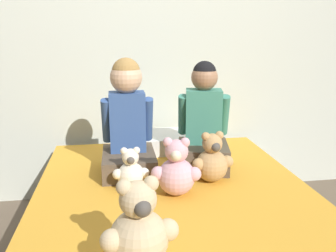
{
  "coord_description": "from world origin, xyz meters",
  "views": [
    {
      "loc": [
        -0.29,
        -1.5,
        1.23
      ],
      "look_at": [
        0.0,
        0.38,
        0.73
      ],
      "focal_mm": 38.0,
      "sensor_mm": 36.0,
      "label": 1
    }
  ],
  "objects_px": {
    "bed": "(180,246)",
    "pillow_at_headboard": "(158,142)",
    "child_on_right": "(203,126)",
    "child_on_left": "(128,124)",
    "teddy_bear_held_by_left_child": "(131,171)",
    "teddy_bear_between_children": "(176,171)",
    "teddy_bear_at_foot_of_bed": "(139,230)",
    "teddy_bear_held_by_right_child": "(212,161)"
  },
  "relations": [
    {
      "from": "teddy_bear_held_by_left_child",
      "to": "child_on_right",
      "type": "bearing_deg",
      "value": 30.95
    },
    {
      "from": "child_on_right",
      "to": "teddy_bear_between_children",
      "type": "xyz_separation_m",
      "value": [
        -0.22,
        -0.35,
        -0.13
      ]
    },
    {
      "from": "bed",
      "to": "child_on_right",
      "type": "relative_size",
      "value": 3.24
    },
    {
      "from": "bed",
      "to": "child_on_right",
      "type": "distance_m",
      "value": 0.7
    },
    {
      "from": "child_on_left",
      "to": "teddy_bear_at_foot_of_bed",
      "type": "distance_m",
      "value": 0.9
    },
    {
      "from": "teddy_bear_held_by_right_child",
      "to": "bed",
      "type": "bearing_deg",
      "value": -139.18
    },
    {
      "from": "bed",
      "to": "teddy_bear_held_by_left_child",
      "type": "relative_size",
      "value": 9.08
    },
    {
      "from": "bed",
      "to": "teddy_bear_at_foot_of_bed",
      "type": "bearing_deg",
      "value": -117.76
    },
    {
      "from": "teddy_bear_held_by_right_child",
      "to": "child_on_left",
      "type": "bearing_deg",
      "value": 145.44
    },
    {
      "from": "teddy_bear_at_foot_of_bed",
      "to": "child_on_left",
      "type": "bearing_deg",
      "value": 78.49
    },
    {
      "from": "child_on_right",
      "to": "teddy_bear_between_children",
      "type": "bearing_deg",
      "value": -111.01
    },
    {
      "from": "child_on_left",
      "to": "teddy_bear_at_foot_of_bed",
      "type": "height_order",
      "value": "child_on_left"
    },
    {
      "from": "teddy_bear_between_children",
      "to": "teddy_bear_at_foot_of_bed",
      "type": "height_order",
      "value": "teddy_bear_at_foot_of_bed"
    },
    {
      "from": "teddy_bear_held_by_right_child",
      "to": "teddy_bear_at_foot_of_bed",
      "type": "distance_m",
      "value": 0.8
    },
    {
      "from": "bed",
      "to": "child_on_left",
      "type": "height_order",
      "value": "child_on_left"
    },
    {
      "from": "bed",
      "to": "pillow_at_headboard",
      "type": "height_order",
      "value": "pillow_at_headboard"
    },
    {
      "from": "teddy_bear_held_by_left_child",
      "to": "teddy_bear_between_children",
      "type": "relative_size",
      "value": 0.76
    },
    {
      "from": "teddy_bear_held_by_left_child",
      "to": "teddy_bear_held_by_right_child",
      "type": "height_order",
      "value": "teddy_bear_held_by_right_child"
    },
    {
      "from": "bed",
      "to": "teddy_bear_held_by_left_child",
      "type": "height_order",
      "value": "teddy_bear_held_by_left_child"
    },
    {
      "from": "teddy_bear_between_children",
      "to": "pillow_at_headboard",
      "type": "xyz_separation_m",
      "value": [
        0.0,
        0.71,
        -0.07
      ]
    },
    {
      "from": "child_on_right",
      "to": "teddy_bear_at_foot_of_bed",
      "type": "height_order",
      "value": "child_on_right"
    },
    {
      "from": "teddy_bear_held_by_left_child",
      "to": "teddy_bear_between_children",
      "type": "bearing_deg",
      "value": -23.45
    },
    {
      "from": "teddy_bear_held_by_right_child",
      "to": "pillow_at_headboard",
      "type": "height_order",
      "value": "teddy_bear_held_by_right_child"
    },
    {
      "from": "child_on_right",
      "to": "teddy_bear_held_by_right_child",
      "type": "relative_size",
      "value": 2.26
    },
    {
      "from": "child_on_left",
      "to": "teddy_bear_between_children",
      "type": "bearing_deg",
      "value": -58.39
    },
    {
      "from": "bed",
      "to": "teddy_bear_held_by_right_child",
      "type": "relative_size",
      "value": 7.33
    },
    {
      "from": "child_on_left",
      "to": "teddy_bear_at_foot_of_bed",
      "type": "bearing_deg",
      "value": -89.87
    },
    {
      "from": "child_on_right",
      "to": "teddy_bear_between_children",
      "type": "distance_m",
      "value": 0.44
    },
    {
      "from": "bed",
      "to": "teddy_bear_at_foot_of_bed",
      "type": "xyz_separation_m",
      "value": [
        -0.22,
        -0.43,
        0.36
      ]
    },
    {
      "from": "bed",
      "to": "teddy_bear_held_by_right_child",
      "type": "xyz_separation_m",
      "value": [
        0.22,
        0.24,
        0.34
      ]
    },
    {
      "from": "bed",
      "to": "teddy_bear_between_children",
      "type": "bearing_deg",
      "value": 91.1
    },
    {
      "from": "child_on_left",
      "to": "teddy_bear_held_by_left_child",
      "type": "distance_m",
      "value": 0.32
    },
    {
      "from": "bed",
      "to": "pillow_at_headboard",
      "type": "xyz_separation_m",
      "value": [
        0.0,
        0.82,
        0.28
      ]
    },
    {
      "from": "bed",
      "to": "teddy_bear_between_children",
      "type": "height_order",
      "value": "teddy_bear_between_children"
    },
    {
      "from": "bed",
      "to": "child_on_left",
      "type": "bearing_deg",
      "value": 115.18
    },
    {
      "from": "teddy_bear_between_children",
      "to": "child_on_left",
      "type": "bearing_deg",
      "value": 132.48
    },
    {
      "from": "child_on_left",
      "to": "teddy_bear_at_foot_of_bed",
      "type": "xyz_separation_m",
      "value": [
        -0.01,
        -0.89,
        -0.14
      ]
    },
    {
      "from": "child_on_left",
      "to": "child_on_right",
      "type": "height_order",
      "value": "child_on_left"
    },
    {
      "from": "child_on_left",
      "to": "child_on_right",
      "type": "relative_size",
      "value": 1.04
    },
    {
      "from": "teddy_bear_held_by_left_child",
      "to": "teddy_bear_at_foot_of_bed",
      "type": "distance_m",
      "value": 0.63
    },
    {
      "from": "teddy_bear_between_children",
      "to": "teddy_bear_at_foot_of_bed",
      "type": "relative_size",
      "value": 0.91
    },
    {
      "from": "child_on_right",
      "to": "child_on_left",
      "type": "bearing_deg",
      "value": -169.64
    }
  ]
}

